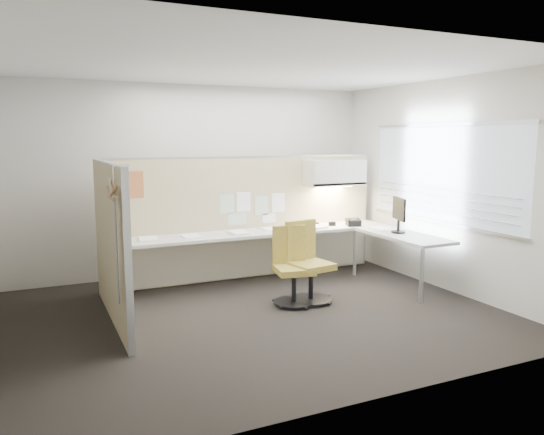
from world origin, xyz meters
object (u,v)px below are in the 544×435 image
desk (284,240)px  chair_left (292,269)px  chair_right (307,265)px  monitor (399,213)px  phone (353,222)px

desk → chair_left: chair_left is taller
desk → chair_right: size_ratio=4.06×
chair_right → monitor: 1.59m
chair_left → phone: 1.77m
monitor → chair_right: bearing=114.0°
desk → phone: size_ratio=15.57×
phone → chair_right: bearing=-127.1°
monitor → phone: bearing=36.0°
desk → chair_left: size_ratio=4.27×
chair_left → chair_right: bearing=14.0°
chair_left → phone: chair_left is taller
chair_left → chair_right: chair_right is taller
chair_right → phone: size_ratio=3.84×
monitor → chair_left: bearing=113.9°
desk → phone: phone is taller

